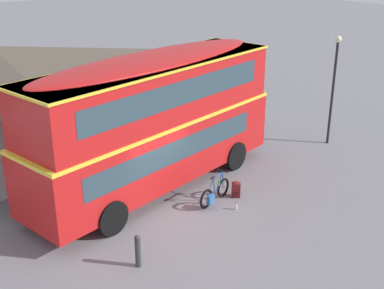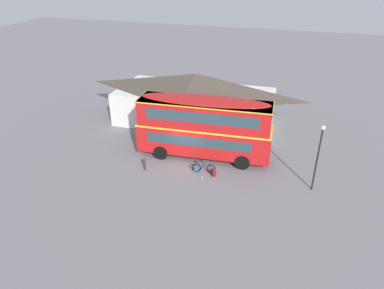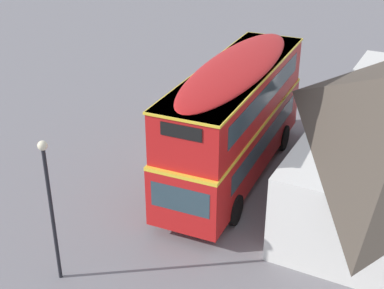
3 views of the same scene
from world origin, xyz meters
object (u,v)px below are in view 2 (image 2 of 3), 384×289
object	(u,v)px
double_decker_bus	(204,125)
water_bottle_clear_plastic	(202,177)
backpack_on_ground	(214,172)
kerb_bollard	(145,164)
touring_bicycle	(203,168)
street_lamp	(319,151)

from	to	relation	value
double_decker_bus	water_bottle_clear_plastic	bearing A→B (deg)	-76.34
double_decker_bus	backpack_on_ground	xyz separation A→B (m)	(1.44, -2.50, -2.35)
backpack_on_ground	kerb_bollard	bearing A→B (deg)	-171.48
double_decker_bus	touring_bicycle	world-z (taller)	double_decker_bus
touring_bicycle	kerb_bollard	world-z (taller)	touring_bicycle
street_lamp	kerb_bollard	distance (m)	11.89
kerb_bollard	backpack_on_ground	bearing A→B (deg)	8.52
backpack_on_ground	street_lamp	world-z (taller)	street_lamp
double_decker_bus	street_lamp	world-z (taller)	double_decker_bus
backpack_on_ground	street_lamp	bearing A→B (deg)	3.63
double_decker_bus	kerb_bollard	world-z (taller)	double_decker_bus
street_lamp	kerb_bollard	size ratio (longest dim) A/B	4.80
double_decker_bus	touring_bicycle	size ratio (longest dim) A/B	5.99
touring_bicycle	backpack_on_ground	distance (m)	0.89
street_lamp	kerb_bollard	world-z (taller)	street_lamp
double_decker_bus	touring_bicycle	distance (m)	3.27
water_bottle_clear_plastic	touring_bicycle	bearing A→B (deg)	102.10
double_decker_bus	street_lamp	xyz separation A→B (m)	(8.09, -2.08, 0.23)
double_decker_bus	touring_bicycle	xyz separation A→B (m)	(0.58, -2.29, -2.27)
double_decker_bus	water_bottle_clear_plastic	xyz separation A→B (m)	(0.75, -3.10, -2.52)
water_bottle_clear_plastic	street_lamp	world-z (taller)	street_lamp
street_lamp	kerb_bollard	xyz separation A→B (m)	(-11.60, -1.16, -2.38)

